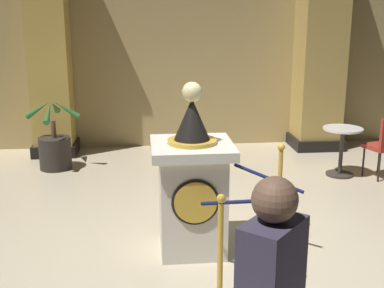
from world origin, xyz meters
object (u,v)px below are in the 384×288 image
object	(u,v)px
stanchion_far	(279,203)
potted_palm_left	(55,148)
cafe_table	(342,145)
pedestal_clock	(192,187)
stanchion_near	(220,264)

from	to	relation	value
stanchion_far	potted_palm_left	distance (m)	4.03
stanchion_far	cafe_table	size ratio (longest dim) A/B	1.42
pedestal_clock	potted_palm_left	distance (m)	3.62
pedestal_clock	stanchion_far	distance (m)	1.09
stanchion_near	stanchion_far	distance (m)	1.53
pedestal_clock	cafe_table	bearing A→B (deg)	41.85
stanchion_far	stanchion_near	bearing A→B (deg)	-124.32
potted_palm_left	cafe_table	bearing A→B (deg)	-10.12
stanchion_far	potted_palm_left	bearing A→B (deg)	136.27
stanchion_far	cafe_table	world-z (taller)	stanchion_far
cafe_table	stanchion_near	bearing A→B (deg)	-126.20
potted_palm_left	cafe_table	size ratio (longest dim) A/B	1.51
cafe_table	pedestal_clock	bearing A→B (deg)	-138.15
pedestal_clock	stanchion_near	xyz separation A→B (m)	(0.15, -0.99, -0.37)
pedestal_clock	stanchion_far	size ratio (longest dim) A/B	1.68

